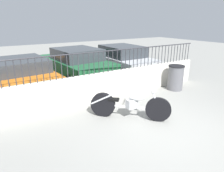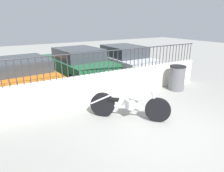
% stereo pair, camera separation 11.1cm
% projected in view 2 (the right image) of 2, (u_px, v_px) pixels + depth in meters
% --- Properties ---
extents(ground_plane, '(40.00, 40.00, 0.00)m').
position_uv_depth(ground_plane, '(162.00, 131.00, 4.75)').
color(ground_plane, gray).
extents(low_wall, '(8.04, 0.18, 0.91)m').
position_uv_depth(low_wall, '(109.00, 85.00, 6.62)').
color(low_wall, beige).
rests_on(low_wall, ground_plane).
extents(fence_railing, '(8.04, 0.04, 0.70)m').
position_uv_depth(fence_railing, '(109.00, 58.00, 6.33)').
color(fence_railing, '#2D2D33').
rests_on(fence_railing, low_wall).
extents(motorcycle_white, '(1.60, 1.58, 1.49)m').
position_uv_depth(motorcycle_white, '(125.00, 105.00, 5.28)').
color(motorcycle_white, black).
rests_on(motorcycle_white, ground_plane).
extents(trash_bin, '(0.59, 0.59, 0.93)m').
position_uv_depth(trash_bin, '(177.00, 78.00, 7.43)').
color(trash_bin, '#56565B').
rests_on(trash_bin, ground_plane).
extents(car_orange, '(2.21, 4.26, 1.22)m').
position_uv_depth(car_orange, '(21.00, 74.00, 7.36)').
color(car_orange, black).
rests_on(car_orange, ground_plane).
extents(car_green, '(2.14, 4.17, 1.39)m').
position_uv_depth(car_green, '(77.00, 64.00, 8.70)').
color(car_green, black).
rests_on(car_green, ground_plane).
extents(car_silver, '(1.78, 4.28, 1.34)m').
position_uv_depth(car_silver, '(122.00, 59.00, 9.93)').
color(car_silver, black).
rests_on(car_silver, ground_plane).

